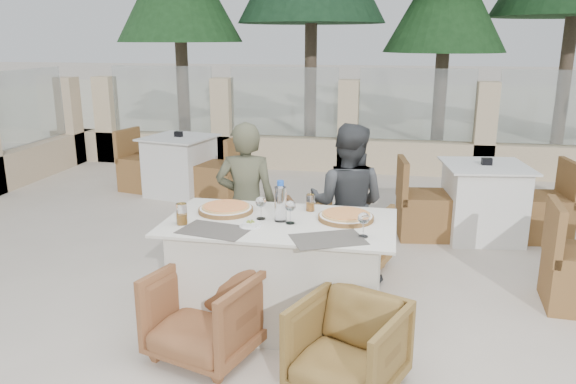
% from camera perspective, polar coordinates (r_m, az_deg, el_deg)
% --- Properties ---
extents(ground, '(80.00, 80.00, 0.00)m').
position_cam_1_polar(ground, '(4.32, 0.14, -12.27)').
color(ground, beige).
rests_on(ground, ground).
extents(sand_patch, '(30.00, 16.00, 0.01)m').
position_cam_1_polar(sand_patch, '(17.88, 8.67, 8.81)').
color(sand_patch, beige).
rests_on(sand_patch, ground).
extents(perimeter_wall_far, '(10.00, 0.34, 1.60)m').
position_cam_1_polar(perimeter_wall_far, '(8.67, 6.14, 7.33)').
color(perimeter_wall_far, beige).
rests_on(perimeter_wall_far, ground).
extents(pine_centre, '(2.20, 2.20, 5.00)m').
position_cam_1_polar(pine_centre, '(11.00, 15.75, 17.44)').
color(pine_centre, '#1E471F').
rests_on(pine_centre, ground).
extents(dining_table, '(1.60, 0.90, 0.77)m').
position_cam_1_polar(dining_table, '(4.06, -0.81, -8.15)').
color(dining_table, silver).
rests_on(dining_table, ground).
extents(placemat_near_left, '(0.50, 0.38, 0.00)m').
position_cam_1_polar(placemat_near_left, '(3.76, -7.47, -3.86)').
color(placemat_near_left, '#514C45').
rests_on(placemat_near_left, dining_table).
extents(placemat_near_right, '(0.53, 0.46, 0.00)m').
position_cam_1_polar(placemat_near_right, '(3.58, 4.10, -4.82)').
color(placemat_near_right, '#524D46').
rests_on(placemat_near_right, dining_table).
extents(pizza_left, '(0.46, 0.46, 0.05)m').
position_cam_1_polar(pizza_left, '(4.14, -6.34, -1.67)').
color(pizza_left, '#F25221').
rests_on(pizza_left, dining_table).
extents(pizza_right, '(0.44, 0.44, 0.05)m').
position_cam_1_polar(pizza_right, '(3.96, 5.90, -2.47)').
color(pizza_right, '#CC4D1B').
rests_on(pizza_right, dining_table).
extents(water_bottle, '(0.10, 0.10, 0.29)m').
position_cam_1_polar(water_bottle, '(3.88, -0.76, -0.92)').
color(water_bottle, '#AAC4DF').
rests_on(water_bottle, dining_table).
extents(wine_glass_centre, '(0.09, 0.09, 0.18)m').
position_cam_1_polar(wine_glass_centre, '(3.94, -2.77, -1.49)').
color(wine_glass_centre, silver).
rests_on(wine_glass_centre, dining_table).
extents(wine_glass_near, '(0.10, 0.10, 0.18)m').
position_cam_1_polar(wine_glass_near, '(3.84, 0.23, -1.92)').
color(wine_glass_near, white).
rests_on(wine_glass_near, dining_table).
extents(wine_glass_corner, '(0.08, 0.08, 0.18)m').
position_cam_1_polar(wine_glass_corner, '(3.62, 7.67, -3.17)').
color(wine_glass_corner, white).
rests_on(wine_glass_corner, dining_table).
extents(beer_glass_left, '(0.08, 0.08, 0.15)m').
position_cam_1_polar(beer_glass_left, '(3.90, -10.75, -2.20)').
color(beer_glass_left, '#C27A1B').
rests_on(beer_glass_left, dining_table).
extents(beer_glass_right, '(0.08, 0.08, 0.13)m').
position_cam_1_polar(beer_glass_right, '(4.13, 2.28, -1.09)').
color(beer_glass_right, orange).
rests_on(beer_glass_right, dining_table).
extents(olive_dish, '(0.12, 0.12, 0.04)m').
position_cam_1_polar(olive_dish, '(3.80, -3.84, -3.23)').
color(olive_dish, white).
rests_on(olive_dish, dining_table).
extents(armchair_far_left, '(0.84, 0.85, 0.60)m').
position_cam_1_polar(armchair_far_left, '(5.03, -2.67, -4.44)').
color(armchair_far_left, brown).
rests_on(armchair_far_left, ground).
extents(armchair_far_right, '(0.81, 0.82, 0.61)m').
position_cam_1_polar(armchair_far_right, '(4.96, 6.04, -4.76)').
color(armchair_far_right, olive).
rests_on(armchair_far_right, ground).
extents(armchair_near_left, '(0.79, 0.81, 0.59)m').
position_cam_1_polar(armchair_near_left, '(3.73, -8.28, -12.07)').
color(armchair_near_left, brown).
rests_on(armchair_near_left, ground).
extents(armchair_near_right, '(0.77, 0.77, 0.54)m').
position_cam_1_polar(armchair_near_right, '(3.40, 6.09, -15.36)').
color(armchair_near_right, olive).
rests_on(armchair_near_right, ground).
extents(diner_left, '(0.53, 0.38, 1.37)m').
position_cam_1_polar(diner_left, '(4.63, -4.26, -1.24)').
color(diner_left, '#4E4F39').
rests_on(diner_left, ground).
extents(diner_right, '(0.72, 0.60, 1.35)m').
position_cam_1_polar(diner_right, '(4.67, 6.03, -1.25)').
color(diner_right, '#3C3E41').
rests_on(diner_right, ground).
extents(bg_table_a, '(1.78, 1.15, 0.77)m').
position_cam_1_polar(bg_table_a, '(7.50, -10.90, 2.64)').
color(bg_table_a, silver).
rests_on(bg_table_a, ground).
extents(bg_table_b, '(1.73, 1.03, 0.77)m').
position_cam_1_polar(bg_table_b, '(6.09, 19.19, -0.92)').
color(bg_table_b, white).
rests_on(bg_table_b, ground).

